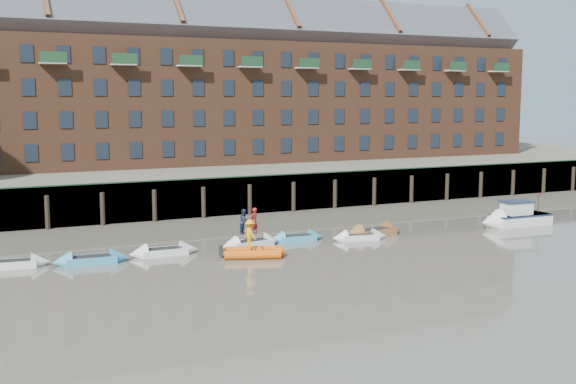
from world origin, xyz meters
TOP-DOWN VIEW (x-y plane):
  - ground at (0.00, 0.00)m, footprint 220.00×220.00m
  - foreshore at (0.00, 18.00)m, footprint 110.00×8.00m
  - mud_band at (0.00, 14.60)m, footprint 110.00×1.60m
  - river_wall at (-0.00, 22.38)m, footprint 110.00×1.23m
  - bank_terrace at (0.00, 36.00)m, footprint 110.00×28.00m
  - apartment_terrace at (-0.00, 36.99)m, footprint 80.60×15.56m
  - rowboat_0 at (-17.28, 10.44)m, footprint 4.33×1.73m
  - rowboat_1 at (-12.95, 9.54)m, footprint 4.52×1.56m
  - rowboat_2 at (-8.45, 9.98)m, footprint 4.37×1.31m
  - rowboat_3 at (-2.63, 10.02)m, footprint 4.56×2.03m
  - rowboat_4 at (0.96, 10.57)m, footprint 4.00×1.35m
  - rowboat_5 at (5.06, 9.09)m, footprint 4.09×1.77m
  - rowboat_6 at (6.64, 9.88)m, footprint 5.14×2.09m
  - rib_tender at (-3.53, 7.12)m, footprint 3.85×2.78m
  - motor_launch at (18.15, 8.91)m, footprint 5.98×2.09m
  - person_rower_a at (-2.41, 9.97)m, footprint 0.76×0.68m
  - person_rower_b at (-2.99, 10.22)m, footprint 1.00×1.02m
  - person_rib_crew at (-3.81, 7.17)m, footprint 0.82×1.22m

SIDE VIEW (x-z plane):
  - ground at x=0.00m, z-range 0.00..0.00m
  - foreshore at x=0.00m, z-range -0.25..0.25m
  - mud_band at x=0.00m, z-range -0.05..0.05m
  - rowboat_4 at x=0.96m, z-range -0.37..0.78m
  - rowboat_5 at x=5.06m, z-range -0.37..0.78m
  - rowboat_0 at x=-17.28m, z-range -0.39..0.83m
  - rowboat_2 at x=-8.45m, z-range -0.41..0.86m
  - rowboat_3 at x=-2.63m, z-range -0.41..0.87m
  - rowboat_1 at x=-12.95m, z-range -0.42..0.87m
  - rowboat_6 at x=6.64m, z-range -0.47..0.98m
  - rib_tender at x=-3.53m, z-range -0.04..0.61m
  - motor_launch at x=18.15m, z-range -0.60..1.85m
  - person_rib_crew at x=-3.81m, z-range 0.61..2.35m
  - river_wall at x=0.00m, z-range -0.06..3.24m
  - bank_terrace at x=0.00m, z-range 0.00..3.20m
  - person_rower_b at x=-2.99m, z-range 0.86..2.52m
  - person_rower_a at x=-2.41m, z-range 0.86..2.60m
  - apartment_terrace at x=0.00m, z-range 2.34..23.31m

